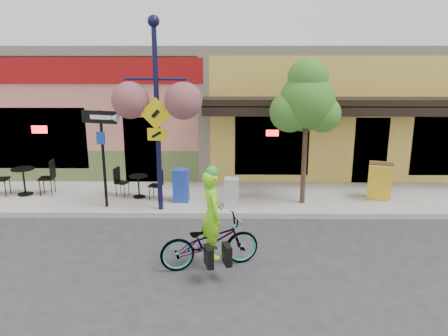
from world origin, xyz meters
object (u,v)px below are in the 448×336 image
newspaper_box_blue (181,185)px  lamp_post (157,117)px  building (234,104)px  newspaper_box_grey (231,193)px  street_tree (306,132)px  cyclist_rider (212,226)px  bicycle (210,242)px  one_way_sign (104,160)px

newspaper_box_blue → lamp_post: bearing=-123.0°
building → newspaper_box_grey: (-0.12, -6.50, -1.69)m
building → street_tree: 6.41m
cyclist_rider → street_tree: size_ratio=0.44×
street_tree → newspaper_box_grey: bearing=-169.4°
bicycle → one_way_sign: bearing=27.3°
cyclist_rider → street_tree: street_tree is taller
one_way_sign → street_tree: 5.55m
building → newspaper_box_blue: size_ratio=19.22×
cyclist_rider → bicycle: bearing=73.8°
bicycle → cyclist_rider: size_ratio=1.14×
building → newspaper_box_blue: building is taller
cyclist_rider → lamp_post: bearing=10.8°
bicycle → cyclist_rider: 0.36m
newspaper_box_blue → newspaper_box_grey: bearing=-14.7°
one_way_sign → newspaper_box_grey: one_way_sign is taller
street_tree → newspaper_box_blue: bearing=178.4°
lamp_post → newspaper_box_blue: size_ratio=5.34×
one_way_sign → newspaper_box_blue: bearing=28.1°
newspaper_box_blue → street_tree: street_tree is taller
building → street_tree: building is taller
bicycle → newspaper_box_grey: size_ratio=2.49×
lamp_post → street_tree: 4.03m
building → bicycle: 9.85m
bicycle → one_way_sign: size_ratio=0.77×
cyclist_rider → one_way_sign: (-3.06, 3.17, 0.59)m
lamp_post → newspaper_box_grey: size_ratio=6.11×
bicycle → cyclist_rider: cyclist_rider is taller
bicycle → one_way_sign: (-3.01, 3.17, 0.95)m
newspaper_box_blue → bicycle: bearing=-71.4°
cyclist_rider → newspaper_box_blue: bearing=-0.5°
newspaper_box_blue → building: bearing=79.1°
bicycle → newspaper_box_grey: bearing=-24.4°
building → one_way_sign: building is taller
bicycle → street_tree: 4.65m
building → cyclist_rider: building is taller
building → newspaper_box_blue: (-1.56, -6.03, -1.63)m
one_way_sign → bicycle: bearing=-32.0°
newspaper_box_blue → one_way_sign: bearing=-162.8°
lamp_post → newspaper_box_grey: 2.87m
one_way_sign → street_tree: bearing=18.6°
building → newspaper_box_blue: 6.43m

